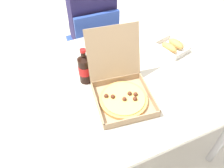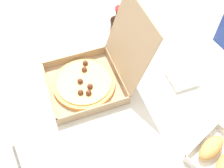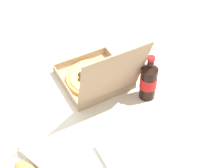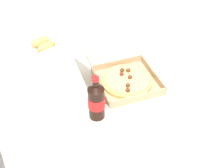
# 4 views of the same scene
# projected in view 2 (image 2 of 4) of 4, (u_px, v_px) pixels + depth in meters

# --- Properties ---
(ground_plane) EXTENTS (10.00, 10.00, 0.00)m
(ground_plane) POSITION_uv_depth(u_px,v_px,m) (119.00, 147.00, 1.70)
(ground_plane) COLOR beige
(dining_table) EXTENTS (1.36, 0.98, 0.74)m
(dining_table) POSITION_uv_depth(u_px,v_px,m) (123.00, 87.00, 1.16)
(dining_table) COLOR silver
(dining_table) RESTS_ON ground_plane
(pizza_box_open) EXTENTS (0.34, 0.42, 0.32)m
(pizza_box_open) POSITION_uv_depth(u_px,v_px,m) (92.00, 77.00, 1.05)
(pizza_box_open) COLOR tan
(pizza_box_open) RESTS_ON dining_table
(bread_side_box) EXTENTS (0.19, 0.22, 0.06)m
(bread_side_box) POSITION_uv_depth(u_px,v_px,m) (219.00, 155.00, 0.88)
(bread_side_box) COLOR white
(bread_side_box) RESTS_ON dining_table
(cola_bottle) EXTENTS (0.07, 0.07, 0.22)m
(cola_bottle) POSITION_uv_depth(u_px,v_px,m) (118.00, 32.00, 1.14)
(cola_bottle) COLOR black
(cola_bottle) RESTS_ON dining_table
(paper_menu) EXTENTS (0.24, 0.20, 0.00)m
(paper_menu) POSITION_uv_depth(u_px,v_px,m) (17.00, 34.00, 1.27)
(paper_menu) COLOR white
(paper_menu) RESTS_ON dining_table
(napkin_pile) EXTENTS (0.13, 0.13, 0.02)m
(napkin_pile) POSITION_uv_depth(u_px,v_px,m) (182.00, 79.00, 1.09)
(napkin_pile) COLOR white
(napkin_pile) RESTS_ON dining_table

